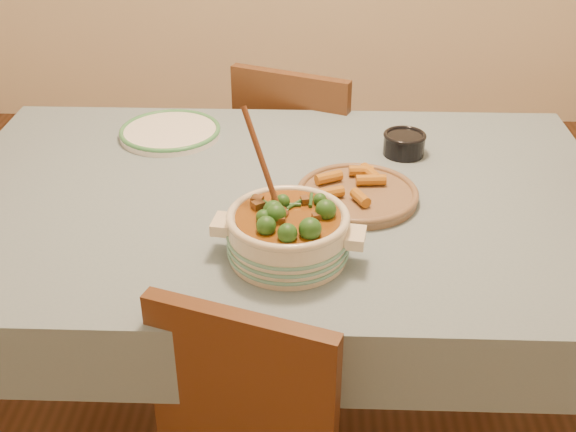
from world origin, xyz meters
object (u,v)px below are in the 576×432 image
object	(u,v)px
dining_table	(279,224)
stew_casserole	(288,230)
chair_far	(302,166)
condiment_bowl	(404,143)
fried_plate	(357,192)
white_plate	(170,132)

from	to	relation	value
dining_table	stew_casserole	bearing A→B (deg)	-83.34
stew_casserole	chair_far	size ratio (longest dim) A/B	0.39
stew_casserole	dining_table	bearing A→B (deg)	96.66
stew_casserole	condiment_bowl	xyz separation A→B (m)	(0.30, 0.51, -0.03)
dining_table	fried_plate	world-z (taller)	fried_plate
stew_casserole	fried_plate	distance (m)	0.31
fried_plate	chair_far	bearing A→B (deg)	101.79
white_plate	dining_table	bearing A→B (deg)	-45.01
stew_casserole	condiment_bowl	world-z (taller)	stew_casserole
dining_table	chair_far	distance (m)	0.71
condiment_bowl	fried_plate	xyz separation A→B (m)	(-0.14, -0.26, -0.01)
white_plate	fried_plate	xyz separation A→B (m)	(0.53, -0.36, 0.01)
dining_table	white_plate	xyz separation A→B (m)	(-0.33, 0.33, 0.11)
stew_casserole	fried_plate	xyz separation A→B (m)	(0.16, 0.25, -0.05)
white_plate	fried_plate	bearing A→B (deg)	-34.13
white_plate	fried_plate	size ratio (longest dim) A/B	0.81
chair_far	condiment_bowl	bearing A→B (deg)	144.57
stew_casserole	chair_far	world-z (taller)	stew_casserole
fried_plate	chair_far	size ratio (longest dim) A/B	0.42
white_plate	stew_casserole	bearing A→B (deg)	-59.23
dining_table	stew_casserole	world-z (taller)	stew_casserole
condiment_bowl	fried_plate	world-z (taller)	condiment_bowl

